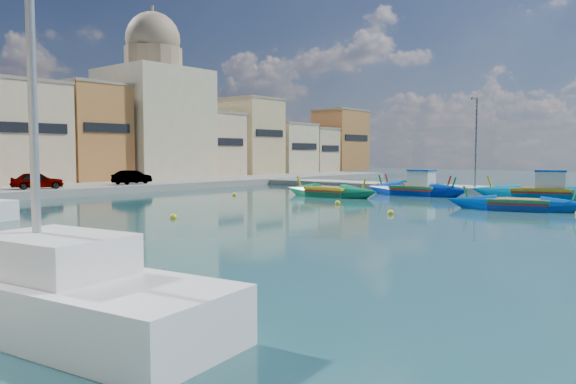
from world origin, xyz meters
TOP-DOWN VIEW (x-y plane):
  - ground at (0.00, 0.00)m, footprint 160.00×160.00m
  - east_quay at (18.00, 0.00)m, footprint 4.00×70.00m
  - north_quay at (0.00, 32.00)m, footprint 80.00×8.00m
  - north_townhouses at (6.68, 39.36)m, footprint 83.20×7.87m
  - church_block at (10.00, 40.00)m, footprint 10.00×10.00m
  - quay_street_lamp at (17.44, 6.00)m, footprint 1.18×0.16m
  - parked_cars at (-10.04, 30.50)m, footprint 25.15×2.69m
  - luzzu_turquoise_cabin at (15.01, -0.08)m, footprint 4.75×10.44m
  - luzzu_blue_cabin at (11.92, 8.58)m, footprint 2.37×8.95m
  - luzzu_cyan_mid at (15.00, 10.15)m, footprint 3.46×9.23m
  - luzzu_green at (6.38, 13.02)m, footprint 2.46×8.51m
  - luzzu_blue_south at (5.21, -1.51)m, footprint 3.99×8.57m
  - mooring_buoys at (1.30, 6.37)m, footprint 22.57×24.45m

SIDE VIEW (x-z plane):
  - ground at x=0.00m, z-range 0.00..0.00m
  - mooring_buoys at x=1.30m, z-range -0.10..0.26m
  - east_quay at x=18.00m, z-range 0.00..0.50m
  - luzzu_blue_south at x=5.21m, z-range -0.95..1.46m
  - luzzu_cyan_mid at x=15.00m, z-range -1.05..1.61m
  - luzzu_green at x=6.38m, z-range -1.04..1.61m
  - north_quay at x=0.00m, z-range 0.00..0.60m
  - luzzu_blue_cabin at x=11.92m, z-range -1.19..1.96m
  - luzzu_turquoise_cabin at x=15.01m, z-range -1.24..2.04m
  - parked_cars at x=-10.04m, z-range 0.56..1.87m
  - quay_street_lamp at x=17.44m, z-range 0.34..8.34m
  - north_townhouses at x=6.68m, z-range -0.10..10.09m
  - church_block at x=10.00m, z-range -1.14..17.96m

